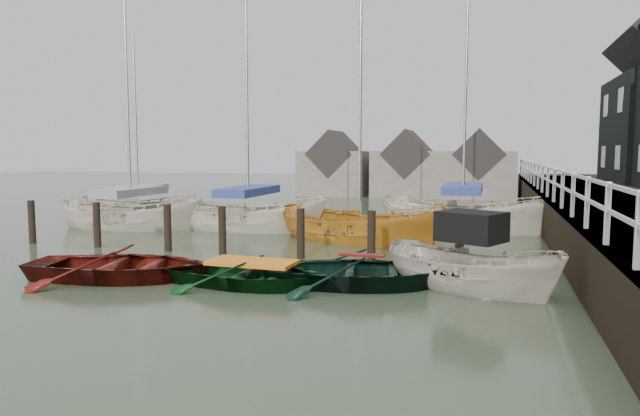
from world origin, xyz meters
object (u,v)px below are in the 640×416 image
(sailboat_a, at_px, (132,226))
(sailboat_d, at_px, (462,228))
(sailboat_c, at_px, (359,240))
(rowboat_dkgreen, at_px, (362,285))
(sailboat_b, at_px, (249,228))
(rowboat_red, at_px, (122,279))
(motorboat, at_px, (470,285))
(sailboat_e, at_px, (139,218))
(rowboat_green, at_px, (253,285))

(sailboat_a, distance_m, sailboat_d, 12.83)
(sailboat_a, bearing_deg, sailboat_c, -96.32)
(rowboat_dkgreen, bearing_deg, sailboat_b, 27.18)
(rowboat_red, bearing_deg, sailboat_b, -8.11)
(rowboat_red, height_order, sailboat_a, sailboat_a)
(rowboat_red, height_order, sailboat_c, sailboat_c)
(motorboat, height_order, sailboat_d, sailboat_d)
(sailboat_e, bearing_deg, motorboat, -124.13)
(rowboat_red, distance_m, sailboat_b, 8.74)
(rowboat_dkgreen, height_order, motorboat, motorboat)
(motorboat, distance_m, sailboat_d, 9.80)
(sailboat_a, xyz_separation_m, sailboat_b, (4.54, 0.95, -0.00))
(rowboat_dkgreen, relative_size, sailboat_e, 0.47)
(rowboat_red, relative_size, sailboat_d, 0.34)
(rowboat_green, bearing_deg, rowboat_red, 96.17)
(sailboat_a, bearing_deg, rowboat_dkgreen, -125.04)
(sailboat_a, relative_size, sailboat_e, 1.27)
(rowboat_green, height_order, sailboat_a, sailboat_a)
(sailboat_b, distance_m, sailboat_c, 4.95)
(rowboat_green, relative_size, sailboat_d, 0.29)
(sailboat_b, bearing_deg, sailboat_d, -71.26)
(rowboat_dkgreen, xyz_separation_m, motorboat, (2.32, 0.30, 0.10))
(rowboat_red, height_order, sailboat_b, sailboat_b)
(rowboat_red, relative_size, sailboat_c, 0.39)
(sailboat_d, height_order, sailboat_e, sailboat_d)
(sailboat_c, xyz_separation_m, sailboat_d, (3.16, 3.88, 0.05))
(rowboat_green, xyz_separation_m, sailboat_d, (4.03, 10.79, 0.06))
(sailboat_d, xyz_separation_m, sailboat_e, (-13.85, -0.67, -0.00))
(rowboat_green, distance_m, sailboat_b, 9.28)
(sailboat_c, relative_size, sailboat_e, 1.22)
(rowboat_red, xyz_separation_m, sailboat_c, (4.07, 7.17, 0.01))
(sailboat_a, xyz_separation_m, sailboat_d, (12.40, 3.28, -0.00))
(sailboat_e, bearing_deg, sailboat_a, -152.79)
(motorboat, relative_size, sailboat_d, 0.35)
(rowboat_dkgreen, relative_size, motorboat, 0.97)
(rowboat_green, height_order, rowboat_dkgreen, rowboat_dkgreen)
(motorboat, height_order, sailboat_c, sailboat_c)
(sailboat_d, distance_m, sailboat_e, 13.87)
(sailboat_d, bearing_deg, sailboat_e, 111.00)
(rowboat_red, xyz_separation_m, sailboat_e, (-6.62, 10.38, 0.06))
(sailboat_b, bearing_deg, sailboat_a, 103.95)
(sailboat_c, bearing_deg, motorboat, -127.87)
(sailboat_c, bearing_deg, rowboat_red, 169.91)
(rowboat_dkgreen, bearing_deg, rowboat_green, 95.76)
(sailboat_c, bearing_deg, sailboat_a, 105.79)
(rowboat_dkgreen, xyz_separation_m, sailboat_c, (-1.46, 6.20, 0.01))
(motorboat, relative_size, sailboat_b, 0.36)
(rowboat_red, relative_size, rowboat_dkgreen, 1.01)
(rowboat_red, bearing_deg, rowboat_green, -97.66)
(rowboat_red, relative_size, sailboat_a, 0.37)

